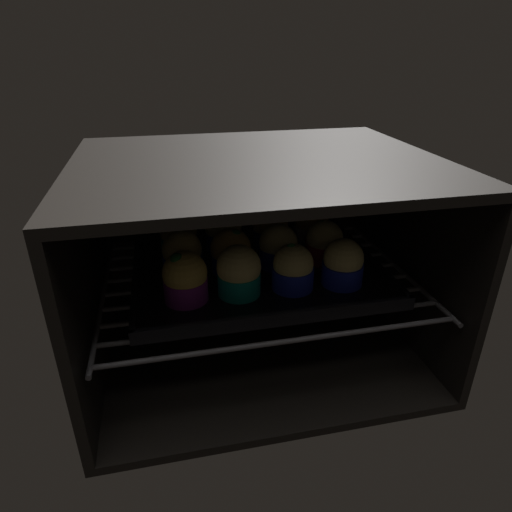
# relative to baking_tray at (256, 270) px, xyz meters

# --- Properties ---
(oven_cavity) EXTENTS (0.59, 0.47, 0.37)m
(oven_cavity) POSITION_rel_baking_tray_xyz_m (0.00, 0.03, 0.02)
(oven_cavity) COLOR black
(oven_cavity) RESTS_ON ground
(oven_rack) EXTENTS (0.55, 0.42, 0.01)m
(oven_rack) POSITION_rel_baking_tray_xyz_m (0.00, -0.02, -0.01)
(oven_rack) COLOR #4C494C
(oven_rack) RESTS_ON oven_cavity
(baking_tray) EXTENTS (0.44, 0.35, 0.02)m
(baking_tray) POSITION_rel_baking_tray_xyz_m (0.00, 0.00, 0.00)
(baking_tray) COLOR black
(baking_tray) RESTS_ON oven_rack
(muffin_row0_col0) EXTENTS (0.07, 0.07, 0.09)m
(muffin_row0_col0) POSITION_rel_baking_tray_xyz_m (-0.13, -0.09, 0.04)
(muffin_row0_col0) COLOR #7A238C
(muffin_row0_col0) RESTS_ON baking_tray
(muffin_row0_col1) EXTENTS (0.07, 0.07, 0.09)m
(muffin_row0_col1) POSITION_rel_baking_tray_xyz_m (-0.05, -0.09, 0.04)
(muffin_row0_col1) COLOR #0C8C84
(muffin_row0_col1) RESTS_ON baking_tray
(muffin_row0_col2) EXTENTS (0.07, 0.07, 0.08)m
(muffin_row0_col2) POSITION_rel_baking_tray_xyz_m (0.04, -0.09, 0.04)
(muffin_row0_col2) COLOR #1928B7
(muffin_row0_col2) RESTS_ON baking_tray
(muffin_row0_col3) EXTENTS (0.07, 0.07, 0.08)m
(muffin_row0_col3) POSITION_rel_baking_tray_xyz_m (0.13, -0.09, 0.04)
(muffin_row0_col3) COLOR #1928B7
(muffin_row0_col3) RESTS_ON baking_tray
(muffin_row1_col0) EXTENTS (0.07, 0.07, 0.08)m
(muffin_row1_col0) POSITION_rel_baking_tray_xyz_m (-0.13, 0.00, 0.04)
(muffin_row1_col0) COLOR #1928B7
(muffin_row1_col0) RESTS_ON baking_tray
(muffin_row1_col1) EXTENTS (0.07, 0.07, 0.08)m
(muffin_row1_col1) POSITION_rel_baking_tray_xyz_m (-0.05, -0.00, 0.04)
(muffin_row1_col1) COLOR #1928B7
(muffin_row1_col1) RESTS_ON baking_tray
(muffin_row1_col2) EXTENTS (0.07, 0.07, 0.08)m
(muffin_row1_col2) POSITION_rel_baking_tray_xyz_m (0.04, -0.00, 0.04)
(muffin_row1_col2) COLOR #1928B7
(muffin_row1_col2) RESTS_ON baking_tray
(muffin_row1_col3) EXTENTS (0.07, 0.07, 0.08)m
(muffin_row1_col3) POSITION_rel_baking_tray_xyz_m (0.13, 0.00, 0.04)
(muffin_row1_col3) COLOR red
(muffin_row1_col3) RESTS_ON baking_tray
(muffin_row2_col0) EXTENTS (0.07, 0.07, 0.08)m
(muffin_row2_col0) POSITION_rel_baking_tray_xyz_m (-0.13, 0.09, 0.04)
(muffin_row2_col0) COLOR #0C8C84
(muffin_row2_col0) RESTS_ON baking_tray
(muffin_row2_col1) EXTENTS (0.07, 0.07, 0.09)m
(muffin_row2_col1) POSITION_rel_baking_tray_xyz_m (-0.05, 0.09, 0.04)
(muffin_row2_col1) COLOR #1928B7
(muffin_row2_col1) RESTS_ON baking_tray
(muffin_row2_col2) EXTENTS (0.07, 0.07, 0.08)m
(muffin_row2_col2) POSITION_rel_baking_tray_xyz_m (0.05, 0.08, 0.04)
(muffin_row2_col2) COLOR #1928B7
(muffin_row2_col2) RESTS_ON baking_tray
(muffin_row2_col3) EXTENTS (0.07, 0.07, 0.08)m
(muffin_row2_col3) POSITION_rel_baking_tray_xyz_m (0.13, 0.09, 0.04)
(muffin_row2_col3) COLOR silver
(muffin_row2_col3) RESTS_ON baking_tray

